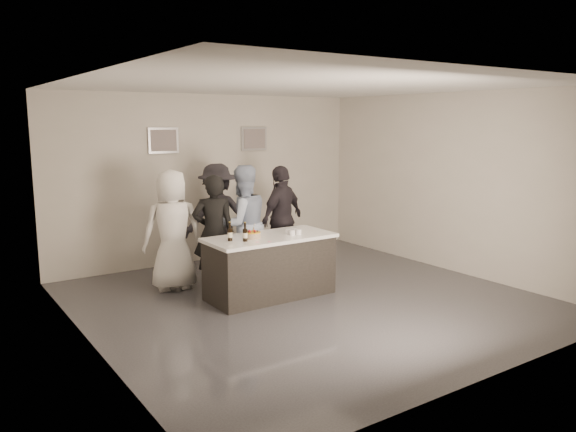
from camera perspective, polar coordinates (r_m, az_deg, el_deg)
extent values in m
plane|color=#3D3D42|center=(8.11, 2.01, -8.53)|extent=(6.00, 6.00, 0.00)
plane|color=white|center=(7.72, 2.14, 13.13)|extent=(6.00, 6.00, 0.00)
cube|color=beige|center=(10.33, -7.83, 3.83)|extent=(6.00, 0.04, 3.00)
cube|color=beige|center=(5.67, 20.28, -1.40)|extent=(6.00, 0.04, 3.00)
cube|color=beige|center=(6.49, -19.83, -0.05)|extent=(0.04, 6.00, 3.00)
cube|color=beige|center=(9.84, 16.33, 3.25)|extent=(0.04, 6.00, 3.00)
cube|color=#B2B2B7|center=(9.89, -12.55, 7.50)|extent=(0.54, 0.04, 0.44)
cube|color=#B2B2B7|center=(10.69, -3.48, 7.85)|extent=(0.54, 0.04, 0.44)
cube|color=white|center=(8.16, -1.84, -5.12)|extent=(1.86, 0.86, 0.90)
cylinder|color=gold|center=(7.91, -3.66, -1.99)|extent=(0.24, 0.24, 0.08)
cylinder|color=black|center=(7.73, -5.92, -1.59)|extent=(0.07, 0.07, 0.26)
cylinder|color=black|center=(7.68, -4.39, -1.64)|extent=(0.07, 0.07, 0.26)
cube|color=orange|center=(8.16, 0.53, -1.59)|extent=(0.19, 0.19, 0.08)
cube|color=pink|center=(7.63, -2.70, -2.67)|extent=(0.24, 0.08, 0.01)
imported|color=black|center=(8.49, -7.56, -1.68)|extent=(0.75, 0.62, 1.75)
imported|color=#96A7C4|center=(8.79, -4.65, -0.88)|extent=(0.92, 0.73, 1.86)
imported|color=white|center=(8.60, -11.64, -1.40)|extent=(0.99, 0.75, 1.82)
imported|color=#2A252C|center=(9.50, -0.62, -0.25)|extent=(1.14, 0.80, 1.80)
imported|color=#25242A|center=(9.73, -7.18, -0.03)|extent=(1.22, 0.75, 1.81)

